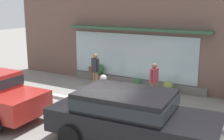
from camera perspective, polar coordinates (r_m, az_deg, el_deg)
name	(u,v)px	position (r m, az deg, el deg)	size (l,w,h in m)	color
ground_plane	(101,105)	(11.20, -2.19, -6.84)	(60.00, 60.00, 0.00)	gray
curb_strip	(98,105)	(11.02, -2.75, -6.85)	(14.00, 0.24, 0.12)	#B2B2AD
storefront	(137,38)	(13.42, 5.03, 6.35)	(14.00, 0.81, 4.61)	brown
fire_hydrant	(103,85)	(12.25, -1.71, -2.96)	(0.44, 0.41, 0.88)	#B2B2B7
pedestrian_with_handbag	(95,69)	(12.93, -3.39, 0.25)	(0.63, 0.27, 1.65)	brown
pedestrian_passerby	(154,79)	(11.49, 8.28, -1.79)	(0.28, 0.48, 1.54)	brown
parked_car_black	(130,114)	(7.93, 3.59, -8.73)	(4.68, 2.35, 1.50)	black
potted_plant_by_entrance	(99,72)	(14.32, -2.63, -0.45)	(0.53, 0.53, 0.87)	#9E6042
potted_plant_window_left	(168,88)	(12.47, 11.01, -3.45)	(0.40, 0.40, 0.62)	#9E6042
potted_plant_trailing_edge	(137,84)	(13.06, 4.95, -2.73)	(0.36, 0.36, 0.52)	#B7B2A3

